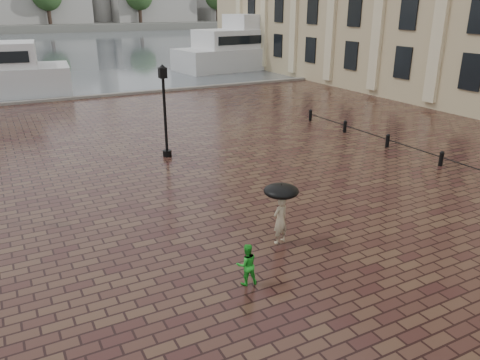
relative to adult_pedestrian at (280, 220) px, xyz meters
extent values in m
plane|color=#331917|center=(-3.11, -3.57, -0.79)|extent=(300.00, 300.00, 0.00)
plane|color=#454D53|center=(-3.11, 88.43, -0.79)|extent=(240.00, 240.00, 0.00)
cube|color=slate|center=(-3.11, 28.43, -0.79)|extent=(80.00, 0.60, 0.30)
cube|color=gray|center=(41.89, 146.43, 6.71)|extent=(25.00, 22.00, 11.00)
cylinder|color=#2D2119|center=(9.74, 134.43, 3.21)|extent=(1.00, 1.00, 8.00)
cylinder|color=#2D2119|center=(35.46, 134.43, 3.21)|extent=(1.00, 1.00, 8.00)
cylinder|color=#2D2119|center=(61.17, 134.43, 3.21)|extent=(1.00, 1.00, 8.00)
cylinder|color=#2D2119|center=(86.89, 134.43, 3.21)|extent=(1.00, 1.00, 8.00)
cylinder|color=black|center=(10.89, 2.93, -0.49)|extent=(0.20, 0.20, 0.60)
sphere|color=black|center=(10.89, 2.93, -0.17)|extent=(0.22, 0.22, 0.22)
cylinder|color=black|center=(10.89, 6.43, -0.49)|extent=(0.20, 0.20, 0.60)
sphere|color=black|center=(10.89, 6.43, -0.17)|extent=(0.22, 0.22, 0.22)
cylinder|color=black|center=(10.89, 9.93, -0.49)|extent=(0.20, 0.20, 0.60)
sphere|color=black|center=(10.89, 9.93, -0.17)|extent=(0.22, 0.22, 0.22)
cylinder|color=black|center=(10.89, 13.43, -0.49)|extent=(0.20, 0.20, 0.60)
sphere|color=black|center=(10.89, 13.43, -0.17)|extent=(0.22, 0.22, 0.22)
cylinder|color=black|center=(-0.11, 10.43, -0.64)|extent=(0.44, 0.44, 0.30)
cylinder|color=black|center=(-0.11, 10.43, 1.21)|extent=(0.14, 0.14, 4.00)
cube|color=black|center=(-0.11, 10.43, 3.36)|extent=(0.35, 0.35, 0.50)
sphere|color=beige|center=(-0.11, 10.43, 3.36)|extent=(0.28, 0.28, 0.28)
imported|color=tan|center=(0.00, 0.00, 0.00)|extent=(0.65, 0.50, 1.58)
imported|color=green|center=(-2.07, -1.59, -0.19)|extent=(0.66, 0.56, 1.20)
cube|color=silver|center=(24.33, 39.78, 0.44)|extent=(26.08, 8.81, 2.46)
cube|color=silver|center=(24.33, 39.78, 2.69)|extent=(20.91, 7.45, 2.05)
cube|color=silver|center=(24.33, 39.78, 4.53)|extent=(12.71, 5.98, 1.64)
cylinder|color=black|center=(27.38, 40.10, 6.37)|extent=(1.23, 1.23, 2.46)
cube|color=black|center=(24.61, 37.08, 2.69)|extent=(19.34, 2.16, 0.92)
cube|color=black|center=(24.04, 42.47, 2.69)|extent=(19.34, 2.16, 0.92)
cylinder|color=black|center=(0.00, 0.00, 0.55)|extent=(0.02, 0.02, 0.95)
ellipsoid|color=black|center=(0.00, 0.00, 0.99)|extent=(1.10, 1.10, 0.39)
camera|label=1|loc=(-7.38, -11.27, 6.41)|focal=35.00mm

